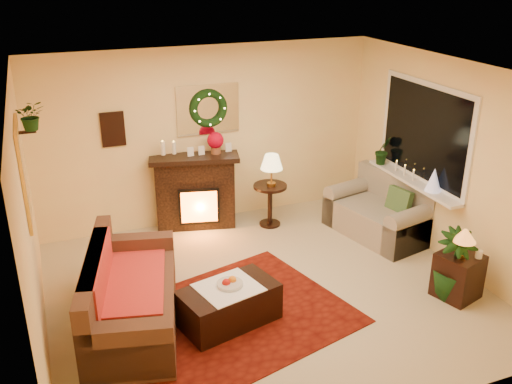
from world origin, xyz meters
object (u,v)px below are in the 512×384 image
object	(u,v)px
side_table_round	(270,205)
coffee_table	(229,306)
fireplace	(195,192)
loveseat	(379,207)
sofa	(132,289)
end_table_square	(458,276)

from	to	relation	value
side_table_round	coffee_table	distance (m)	2.52
fireplace	loveseat	xyz separation A→B (m)	(2.35, -1.22, -0.13)
sofa	fireplace	distance (m)	2.49
fireplace	side_table_round	size ratio (longest dim) A/B	1.76
loveseat	side_table_round	xyz separation A→B (m)	(-1.32, 0.85, -0.10)
sofa	end_table_square	bearing A→B (deg)	0.68
sofa	end_table_square	xyz separation A→B (m)	(3.63, -0.83, -0.16)
loveseat	end_table_square	xyz separation A→B (m)	(-0.02, -1.73, -0.15)
side_table_round	coffee_table	bearing A→B (deg)	-122.86
side_table_round	end_table_square	world-z (taller)	side_table_round
end_table_square	coffee_table	bearing A→B (deg)	169.98
side_table_round	fireplace	bearing A→B (deg)	160.38
fireplace	loveseat	world-z (taller)	fireplace
side_table_round	coffee_table	xyz separation A→B (m)	(-1.36, -2.11, -0.11)
end_table_square	sofa	bearing A→B (deg)	167.11
side_table_round	end_table_square	size ratio (longest dim) A/B	1.17
sofa	end_table_square	world-z (taller)	sofa
sofa	loveseat	bearing A→B (deg)	27.50
sofa	loveseat	world-z (taller)	sofa
end_table_square	coffee_table	xyz separation A→B (m)	(-2.66, 0.47, -0.06)
loveseat	side_table_round	bearing A→B (deg)	134.65
fireplace	coffee_table	world-z (taller)	fireplace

